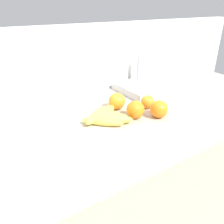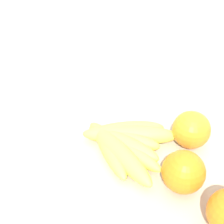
# 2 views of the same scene
# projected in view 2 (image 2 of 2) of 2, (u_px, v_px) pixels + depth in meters

# --- Properties ---
(wall_back) EXTENTS (2.37, 0.06, 1.30)m
(wall_back) POSITION_uv_depth(u_px,v_px,m) (196.00, 148.00, 1.08)
(wall_back) COLOR silver
(wall_back) RESTS_ON ground
(banana_bunch) EXTENTS (0.21, 0.21, 0.04)m
(banana_bunch) POSITION_uv_depth(u_px,v_px,m) (123.00, 142.00, 0.67)
(banana_bunch) COLOR #E6C14C
(banana_bunch) RESTS_ON counter
(orange_right) EXTENTS (0.08, 0.08, 0.08)m
(orange_right) POSITION_uv_depth(u_px,v_px,m) (191.00, 130.00, 0.67)
(orange_right) COLOR orange
(orange_right) RESTS_ON counter
(orange_front) EXTENTS (0.08, 0.08, 0.08)m
(orange_front) POSITION_uv_depth(u_px,v_px,m) (183.00, 172.00, 0.57)
(orange_front) COLOR orange
(orange_front) RESTS_ON counter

